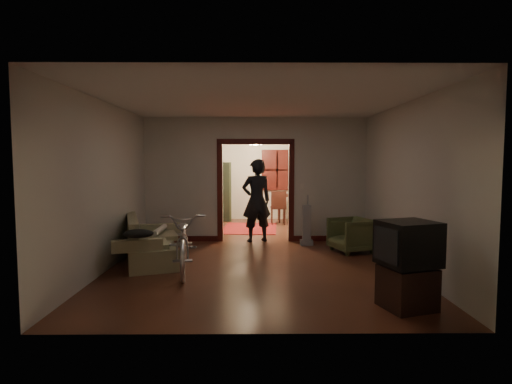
{
  "coord_description": "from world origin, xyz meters",
  "views": [
    {
      "loc": [
        -0.07,
        -8.32,
        1.81
      ],
      "look_at": [
        0.0,
        -0.3,
        1.2
      ],
      "focal_mm": 28.0,
      "sensor_mm": 36.0,
      "label": 1
    }
  ],
  "objects_px": {
    "locker": "(216,192)",
    "desk": "(295,208)",
    "bicycle": "(184,241)",
    "sofa": "(150,239)",
    "person": "(256,201)",
    "armchair": "(351,235)"
  },
  "relations": [
    {
      "from": "bicycle",
      "to": "armchair",
      "type": "xyz_separation_m",
      "value": [
        3.11,
        1.38,
        -0.16
      ]
    },
    {
      "from": "desk",
      "to": "sofa",
      "type": "bearing_deg",
      "value": -125.0
    },
    {
      "from": "sofa",
      "to": "armchair",
      "type": "height_order",
      "value": "sofa"
    },
    {
      "from": "bicycle",
      "to": "person",
      "type": "relative_size",
      "value": 1.03
    },
    {
      "from": "armchair",
      "to": "locker",
      "type": "height_order",
      "value": "locker"
    },
    {
      "from": "sofa",
      "to": "desk",
      "type": "xyz_separation_m",
      "value": [
        3.15,
        4.86,
        0.0
      ]
    },
    {
      "from": "locker",
      "to": "desk",
      "type": "height_order",
      "value": "locker"
    },
    {
      "from": "person",
      "to": "bicycle",
      "type": "bearing_deg",
      "value": 45.2
    },
    {
      "from": "locker",
      "to": "desk",
      "type": "xyz_separation_m",
      "value": [
        2.42,
        -0.18,
        -0.49
      ]
    },
    {
      "from": "sofa",
      "to": "person",
      "type": "height_order",
      "value": "person"
    },
    {
      "from": "person",
      "to": "locker",
      "type": "height_order",
      "value": "person"
    },
    {
      "from": "sofa",
      "to": "desk",
      "type": "relative_size",
      "value": 1.61
    },
    {
      "from": "bicycle",
      "to": "desk",
      "type": "bearing_deg",
      "value": 57.1
    },
    {
      "from": "armchair",
      "to": "sofa",
      "type": "bearing_deg",
      "value": -98.49
    },
    {
      "from": "bicycle",
      "to": "locker",
      "type": "height_order",
      "value": "locker"
    },
    {
      "from": "desk",
      "to": "bicycle",
      "type": "bearing_deg",
      "value": -115.97
    },
    {
      "from": "sofa",
      "to": "person",
      "type": "relative_size",
      "value": 0.95
    },
    {
      "from": "sofa",
      "to": "person",
      "type": "distance_m",
      "value": 2.72
    },
    {
      "from": "person",
      "to": "locker",
      "type": "relative_size",
      "value": 1.04
    },
    {
      "from": "bicycle",
      "to": "locker",
      "type": "xyz_separation_m",
      "value": [
        0.01,
        5.66,
        0.4
      ]
    },
    {
      "from": "sofa",
      "to": "armchair",
      "type": "bearing_deg",
      "value": -7.21
    },
    {
      "from": "desk",
      "to": "person",
      "type": "bearing_deg",
      "value": -113.84
    }
  ]
}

